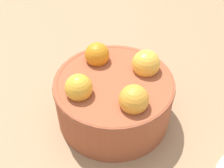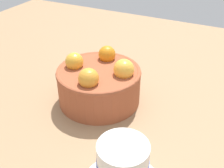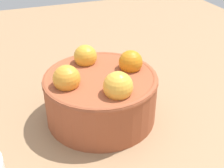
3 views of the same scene
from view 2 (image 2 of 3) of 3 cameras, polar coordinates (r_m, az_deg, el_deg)
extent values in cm
cube|color=#997551|center=(60.29, -2.54, -4.63)|extent=(127.19, 111.02, 3.59)
cylinder|color=#9E4C2D|center=(57.20, -2.67, -0.29)|extent=(16.87, 16.87, 7.26)
torus|color=#9E4C2D|center=(55.53, -2.75, 2.52)|extent=(17.07, 17.07, 1.00)
sphere|color=orange|center=(50.66, -4.83, 1.16)|extent=(3.86, 3.86, 3.86)
sphere|color=#F9B03B|center=(53.41, 2.44, 3.01)|extent=(4.06, 4.06, 4.06)
sphere|color=orange|center=(59.16, -1.04, 6.12)|extent=(3.67, 3.67, 3.67)
sphere|color=gold|center=(56.69, -7.74, 4.57)|extent=(3.70, 3.70, 3.70)
cylinder|color=white|center=(39.91, 2.20, -16.45)|extent=(7.14, 7.14, 7.65)
cylinder|color=#2D4299|center=(39.58, 2.21, -16.04)|extent=(7.30, 7.30, 1.38)
camera|label=1|loc=(0.37, -45.42, 23.69)|focal=46.29mm
camera|label=3|loc=(0.33, 48.61, 11.89)|focal=47.42mm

